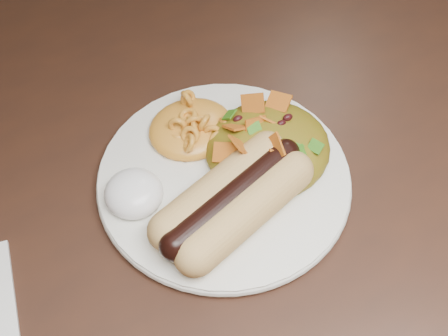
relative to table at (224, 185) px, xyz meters
name	(u,v)px	position (x,y,z in m)	size (l,w,h in m)	color
table	(224,185)	(0.00, 0.00, 0.00)	(1.60, 0.90, 0.75)	#321A10
plate	(224,179)	(-0.03, -0.05, 0.10)	(0.21, 0.21, 0.01)	silver
hotdog	(233,199)	(-0.04, -0.09, 0.12)	(0.12, 0.10, 0.03)	#E2AF5E
mac_and_cheese	(191,121)	(-0.03, 0.00, 0.12)	(0.08, 0.07, 0.03)	gold
sour_cream	(133,189)	(-0.10, -0.04, 0.12)	(0.05, 0.05, 0.03)	white
taco_salad	(269,140)	(0.01, -0.05, 0.12)	(0.11, 0.10, 0.05)	#9F3C12
fork	(5,300)	(-0.23, -0.07, 0.09)	(0.02, 0.14, 0.00)	white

